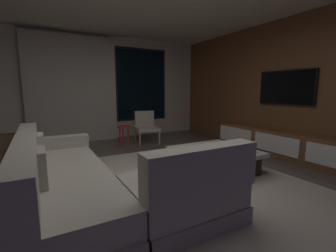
{
  "coord_description": "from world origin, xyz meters",
  "views": [
    {
      "loc": [
        -1.32,
        -2.64,
        1.29
      ],
      "look_at": [
        0.54,
        0.68,
        0.71
      ],
      "focal_mm": 24.76,
      "sensor_mm": 36.0,
      "label": 1
    }
  ],
  "objects_px": {
    "accent_chair_near_window": "(146,125)",
    "side_stool": "(124,130)",
    "sectional_couch": "(93,185)",
    "mounted_tv": "(286,87)",
    "coffee_table": "(215,160)",
    "media_console": "(285,145)",
    "book_stack_on_coffee_table": "(205,148)"
  },
  "relations": [
    {
      "from": "book_stack_on_coffee_table",
      "to": "side_stool",
      "type": "relative_size",
      "value": 0.6
    },
    {
      "from": "mounted_tv",
      "to": "media_console",
      "type": "bearing_deg",
      "value": -132.38
    },
    {
      "from": "accent_chair_near_window",
      "to": "coffee_table",
      "type": "bearing_deg",
      "value": -87.74
    },
    {
      "from": "media_console",
      "to": "book_stack_on_coffee_table",
      "type": "bearing_deg",
      "value": 175.44
    },
    {
      "from": "media_console",
      "to": "mounted_tv",
      "type": "distance_m",
      "value": 1.13
    },
    {
      "from": "coffee_table",
      "to": "side_stool",
      "type": "xyz_separation_m",
      "value": [
        -0.68,
        2.44,
        0.19
      ]
    },
    {
      "from": "media_console",
      "to": "accent_chair_near_window",
      "type": "bearing_deg",
      "value": 125.12
    },
    {
      "from": "sectional_couch",
      "to": "mounted_tv",
      "type": "distance_m",
      "value": 3.99
    },
    {
      "from": "sectional_couch",
      "to": "mounted_tv",
      "type": "height_order",
      "value": "mounted_tv"
    },
    {
      "from": "accent_chair_near_window",
      "to": "media_console",
      "type": "xyz_separation_m",
      "value": [
        1.79,
        -2.54,
        -0.18
      ]
    },
    {
      "from": "coffee_table",
      "to": "mounted_tv",
      "type": "distance_m",
      "value": 2.21
    },
    {
      "from": "sectional_couch",
      "to": "coffee_table",
      "type": "height_order",
      "value": "sectional_couch"
    },
    {
      "from": "book_stack_on_coffee_table",
      "to": "accent_chair_near_window",
      "type": "relative_size",
      "value": 0.35
    },
    {
      "from": "sectional_couch",
      "to": "mounted_tv",
      "type": "relative_size",
      "value": 2.15
    },
    {
      "from": "media_console",
      "to": "coffee_table",
      "type": "bearing_deg",
      "value": 177.71
    },
    {
      "from": "book_stack_on_coffee_table",
      "to": "media_console",
      "type": "bearing_deg",
      "value": -4.56
    },
    {
      "from": "coffee_table",
      "to": "accent_chair_near_window",
      "type": "xyz_separation_m",
      "value": [
        -0.1,
        2.47,
        0.25
      ]
    },
    {
      "from": "book_stack_on_coffee_table",
      "to": "mounted_tv",
      "type": "distance_m",
      "value": 2.23
    },
    {
      "from": "side_stool",
      "to": "book_stack_on_coffee_table",
      "type": "bearing_deg",
      "value": -76.95
    },
    {
      "from": "side_stool",
      "to": "media_console",
      "type": "relative_size",
      "value": 0.15
    },
    {
      "from": "coffee_table",
      "to": "side_stool",
      "type": "height_order",
      "value": "side_stool"
    },
    {
      "from": "sectional_couch",
      "to": "accent_chair_near_window",
      "type": "xyz_separation_m",
      "value": [
        1.86,
        2.79,
        0.14
      ]
    },
    {
      "from": "coffee_table",
      "to": "media_console",
      "type": "height_order",
      "value": "media_console"
    },
    {
      "from": "coffee_table",
      "to": "accent_chair_near_window",
      "type": "height_order",
      "value": "accent_chair_near_window"
    },
    {
      "from": "sectional_couch",
      "to": "book_stack_on_coffee_table",
      "type": "bearing_deg",
      "value": 12.29
    },
    {
      "from": "mounted_tv",
      "to": "sectional_couch",
      "type": "bearing_deg",
      "value": -173.3
    },
    {
      "from": "accent_chair_near_window",
      "to": "media_console",
      "type": "distance_m",
      "value": 3.11
    },
    {
      "from": "coffee_table",
      "to": "mounted_tv",
      "type": "xyz_separation_m",
      "value": [
        1.87,
        0.13,
        1.16
      ]
    },
    {
      "from": "coffee_table",
      "to": "mounted_tv",
      "type": "bearing_deg",
      "value": 4.01
    },
    {
      "from": "book_stack_on_coffee_table",
      "to": "accent_chair_near_window",
      "type": "height_order",
      "value": "accent_chair_near_window"
    },
    {
      "from": "accent_chair_near_window",
      "to": "side_stool",
      "type": "bearing_deg",
      "value": -177.01
    },
    {
      "from": "book_stack_on_coffee_table",
      "to": "sectional_couch",
      "type": "bearing_deg",
      "value": -167.71
    }
  ]
}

